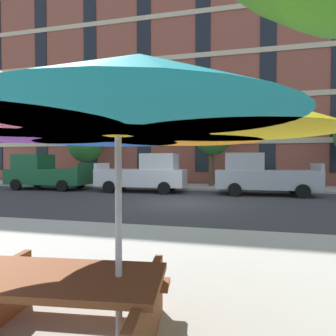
{
  "coord_description": "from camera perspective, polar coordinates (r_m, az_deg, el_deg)",
  "views": [
    {
      "loc": [
        1.89,
        -11.21,
        1.79
      ],
      "look_at": [
        -1.34,
        3.2,
        1.4
      ],
      "focal_mm": 28.93,
      "sensor_mm": 36.0,
      "label": 1
    }
  ],
  "objects": [
    {
      "name": "pickup_silver",
      "position": [
        15.02,
        18.92,
        -1.48
      ],
      "size": [
        5.1,
        2.12,
        2.2
      ],
      "color": "#A8AAB2",
      "rests_on": "ground"
    },
    {
      "name": "picnic_table",
      "position": [
        2.87,
        -21.55,
        -25.48
      ],
      "size": [
        1.95,
        1.71,
        0.77
      ],
      "color": "brown",
      "rests_on": "ground"
    },
    {
      "name": "pickup_white",
      "position": [
        15.65,
        -4.81,
        -1.29
      ],
      "size": [
        5.1,
        2.12,
        2.2
      ],
      "color": "silver",
      "rests_on": "ground"
    },
    {
      "name": "street_tree_left",
      "position": [
        20.9,
        -17.04,
        5.22
      ],
      "size": [
        2.7,
        2.52,
        4.54
      ],
      "color": "brown",
      "rests_on": "ground"
    },
    {
      "name": "street_tree_middle",
      "position": [
        18.39,
        9.03,
        5.89
      ],
      "size": [
        2.25,
        2.23,
        4.24
      ],
      "color": "brown",
      "rests_on": "ground"
    },
    {
      "name": "pickup_green",
      "position": [
        18.7,
        -24.39,
        -0.96
      ],
      "size": [
        5.1,
        2.12,
        2.2
      ],
      "color": "#195933",
      "rests_on": "ground"
    },
    {
      "name": "patio_umbrella",
      "position": [
        2.44,
        -10.49,
        10.93
      ],
      "size": [
        3.56,
        3.31,
        2.44
      ],
      "color": "silver",
      "rests_on": "ground"
    },
    {
      "name": "sidewalk_far",
      "position": [
        18.19,
        6.63,
        -3.96
      ],
      "size": [
        56.0,
        3.6,
        0.12
      ],
      "primitive_type": "cube",
      "color": "#B2ADA3",
      "rests_on": "ground"
    },
    {
      "name": "ground_plane",
      "position": [
        11.51,
        3.05,
        -7.43
      ],
      "size": [
        120.0,
        120.0,
        0.0
      ],
      "primitive_type": "plane",
      "color": "#38383A"
    },
    {
      "name": "apartment_building",
      "position": [
        27.41,
        8.58,
        18.05
      ],
      "size": [
        40.99,
        12.08,
        19.2
      ],
      "color": "#934C3D",
      "rests_on": "ground"
    }
  ]
}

